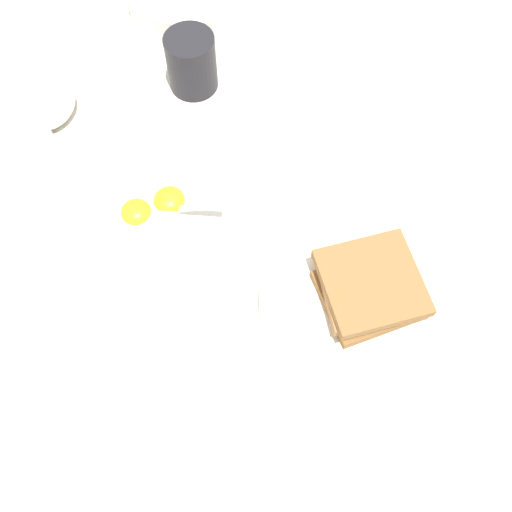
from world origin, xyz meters
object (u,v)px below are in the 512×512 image
object	(u,v)px
egg_bowl	(154,216)
soup_spoon	(49,114)
toast_sandwich	(370,287)
drinking_cup	(192,61)
toast_plate	(362,299)

from	to	relation	value
egg_bowl	soup_spoon	bearing A→B (deg)	-132.24
toast_sandwich	drinking_cup	distance (m)	0.37
toast_sandwich	toast_plate	bearing A→B (deg)	-56.90
soup_spoon	drinking_cup	distance (m)	0.19
egg_bowl	drinking_cup	world-z (taller)	drinking_cup
toast_plate	drinking_cup	distance (m)	0.37
toast_plate	soup_spoon	distance (m)	0.46
toast_sandwich	drinking_cup	world-z (taller)	drinking_cup
egg_bowl	drinking_cup	size ratio (longest dim) A/B	2.24
egg_bowl	soup_spoon	world-z (taller)	egg_bowl
egg_bowl	toast_sandwich	size ratio (longest dim) A/B	1.36
toast_sandwich	soup_spoon	xyz separation A→B (m)	(-0.22, -0.40, -0.02)
toast_plate	drinking_cup	world-z (taller)	drinking_cup
egg_bowl	toast_plate	distance (m)	0.25
egg_bowl	toast_plate	world-z (taller)	egg_bowl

